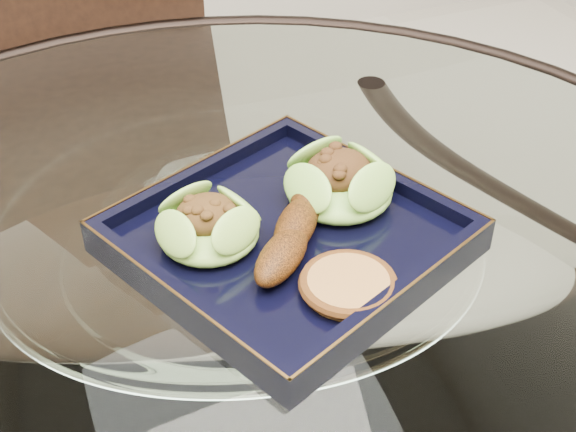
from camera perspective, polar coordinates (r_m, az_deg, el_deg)
name	(u,v)px	position (r m, az deg, el deg)	size (l,w,h in m)	color
dining_table	(245,388)	(0.85, -3.08, -12.10)	(1.13, 1.13, 0.77)	white
dining_chair	(66,142)	(1.25, -15.52, 5.11)	(0.57, 0.57, 1.09)	black
navy_plate	(288,242)	(0.75, 0.00, -1.83)	(0.27, 0.27, 0.02)	black
lettuce_wrap_left	(209,228)	(0.73, -5.67, -0.84)	(0.09, 0.09, 0.03)	#699C2D
lettuce_wrap_right	(339,185)	(0.77, 3.68, 2.23)	(0.10, 0.10, 0.04)	#66A730
roasted_plantain	(296,225)	(0.73, 0.58, -0.66)	(0.16, 0.03, 0.03)	#5A2A09
crumb_patty	(348,286)	(0.68, 4.30, -4.96)	(0.07, 0.07, 0.01)	#A86B38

